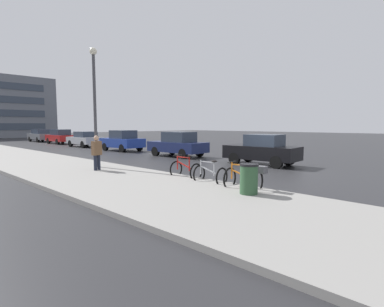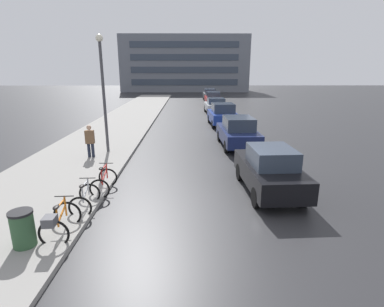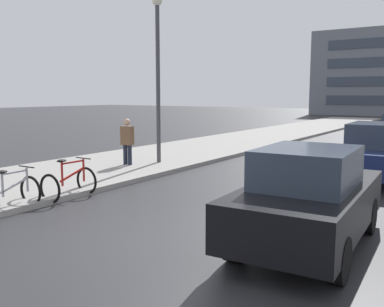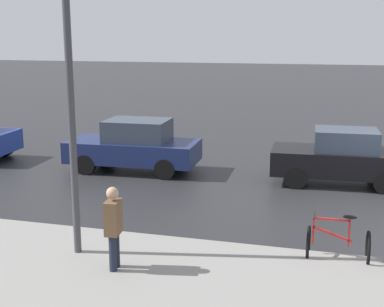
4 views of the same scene
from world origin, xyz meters
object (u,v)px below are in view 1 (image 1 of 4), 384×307
Objects in this scene: bicycle_third at (186,169)px; car_red at (60,137)px; car_black at (262,150)px; car_blue at (122,141)px; trash_bin at (249,181)px; car_grey at (40,135)px; bicycle_second at (210,174)px; car_navy at (178,144)px; bicycle_nearest at (247,177)px; car_silver at (85,139)px; pedestrian at (97,152)px; streetlamp at (95,97)px.

bicycle_third is 26.14m from car_red.
car_blue reaches higher than car_black.
trash_bin is (-6.72, -3.50, -0.29)m from car_black.
trash_bin is (-6.74, -34.98, -0.28)m from car_grey.
car_grey is (6.00, 32.88, 0.42)m from bicycle_second.
bicycle_second is 0.29× the size of car_blue.
car_navy reaches higher than car_grey.
trash_bin is at bearing -109.40° from bicycle_second.
bicycle_nearest is at bearing -153.59° from car_black.
bicycle_nearest is at bearing -122.44° from car_navy.
car_black reaches higher than bicycle_third.
bicycle_third is 32.00m from car_grey.
car_silver is at bearing 90.67° from car_black.
trash_bin is at bearing -104.76° from bicycle_third.
car_navy is at bearing -90.28° from car_grey.
car_silver is 0.90× the size of car_grey.
pedestrian is at bearing -161.31° from car_navy.
car_grey is at bearing 89.17° from car_blue.
car_blue is at bearing -90.18° from car_silver.
car_grey is (0.02, 5.97, -0.02)m from car_red.
streetlamp is at bearing 98.54° from bicycle_second.
car_navy reaches higher than bicycle_third.
car_grey is 2.53× the size of pedestrian.
car_navy is at bearing -88.68° from car_blue.
car_black is (5.79, -0.01, 0.42)m from bicycle_third.
bicycle_second is at bearing 70.60° from trash_bin.
car_silver reaches higher than trash_bin.
car_red is 0.91× the size of car_grey.
streetlamp is at bearing 103.03° from bicycle_third.
car_navy reaches higher than bicycle_second.
car_red reaches higher than car_grey.
streetlamp reaches higher than car_navy.
car_red is at bearing 77.47° from bicycle_second.
car_black is at bearing 27.53° from trash_bin.
car_navy is 1.11× the size of car_silver.
bicycle_third is 0.69× the size of pedestrian.
bicycle_nearest is 7.08m from pedestrian.
car_black is (5.98, 1.40, 0.42)m from bicycle_second.
streetlamp is (-0.84, 7.94, 2.98)m from bicycle_nearest.
car_navy is at bearing 12.22° from streetlamp.
bicycle_second is at bearing -81.46° from streetlamp.
car_silver is (-0.23, 19.26, -0.06)m from car_black.
car_silver is at bearing 75.26° from bicycle_nearest.
streetlamp is at bearing -104.67° from car_grey.
streetlamp is (-1.14, 4.91, 3.08)m from bicycle_third.
car_grey is at bearing 75.33° from streetlamp.
car_grey is at bearing 89.77° from car_red.
car_blue is at bearing 66.56° from bicycle_third.
bicycle_nearest is 0.36× the size of car_silver.
pedestrian reaches higher than trash_bin.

